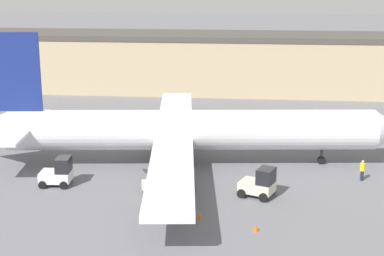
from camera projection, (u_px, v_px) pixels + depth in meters
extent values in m
plane|color=slate|center=(192.00, 164.00, 52.60)|extent=(400.00, 400.00, 0.00)
cube|color=tan|center=(185.00, 64.00, 84.64)|extent=(93.88, 10.82, 7.55)
cube|color=#47423D|center=(185.00, 36.00, 83.58)|extent=(93.88, 11.04, 0.70)
cylinder|color=white|center=(192.00, 130.00, 51.78)|extent=(32.43, 7.01, 3.54)
cube|color=white|center=(176.00, 111.00, 61.51)|extent=(5.06, 16.56, 0.50)
cube|color=white|center=(171.00, 174.00, 42.34)|extent=(5.06, 16.56, 0.50)
cylinder|color=#939399|center=(175.00, 130.00, 59.51)|extent=(3.66, 2.34, 1.97)
cylinder|color=#939399|center=(172.00, 181.00, 45.06)|extent=(3.66, 2.34, 1.97)
cube|color=navy|center=(12.00, 72.00, 50.32)|extent=(4.78, 0.87, 6.81)
cube|color=white|center=(28.00, 116.00, 55.33)|extent=(3.63, 4.57, 0.24)
cube|color=white|center=(3.00, 139.00, 47.79)|extent=(3.63, 4.57, 0.24)
cylinder|color=#38383D|center=(322.00, 156.00, 52.52)|extent=(0.28, 0.28, 1.41)
cylinder|color=black|center=(321.00, 160.00, 52.61)|extent=(0.73, 0.42, 0.70)
cylinder|color=#38383D|center=(173.00, 165.00, 50.18)|extent=(0.28, 0.28, 1.41)
cylinder|color=black|center=(173.00, 168.00, 50.24)|extent=(0.93, 0.45, 0.90)
cylinder|color=#38383D|center=(174.00, 149.00, 54.63)|extent=(0.28, 0.28, 1.41)
cylinder|color=black|center=(174.00, 152.00, 54.69)|extent=(0.93, 0.45, 0.90)
cylinder|color=#1E2338|center=(362.00, 176.00, 48.40)|extent=(0.28, 0.28, 0.84)
cylinder|color=yellow|center=(363.00, 167.00, 48.21)|extent=(0.39, 0.39, 0.67)
sphere|color=tan|center=(363.00, 162.00, 48.09)|extent=(0.25, 0.25, 0.25)
cube|color=beige|center=(257.00, 187.00, 44.96)|extent=(3.01, 2.59, 0.82)
cube|color=black|center=(266.00, 176.00, 44.39)|extent=(1.63, 1.90, 1.17)
cylinder|color=black|center=(264.00, 197.00, 43.91)|extent=(0.75, 0.51, 0.69)
cylinder|color=black|center=(272.00, 190.00, 45.44)|extent=(0.75, 0.51, 0.69)
cylinder|color=black|center=(242.00, 194.00, 44.69)|extent=(0.75, 0.51, 0.69)
cylinder|color=black|center=(250.00, 186.00, 46.22)|extent=(0.75, 0.51, 0.69)
cube|color=beige|center=(165.00, 186.00, 45.03)|extent=(3.64, 2.99, 0.79)
cube|color=black|center=(176.00, 172.00, 45.10)|extent=(1.96, 2.02, 1.13)
cube|color=#333333|center=(157.00, 174.00, 44.57)|extent=(2.33, 1.98, 0.77)
cylinder|color=black|center=(182.00, 192.00, 44.75)|extent=(0.88, 0.63, 0.84)
cylinder|color=black|center=(175.00, 185.00, 46.30)|extent=(0.88, 0.63, 0.84)
cylinder|color=black|center=(154.00, 196.00, 43.96)|extent=(0.88, 0.63, 0.84)
cylinder|color=black|center=(148.00, 189.00, 45.51)|extent=(0.88, 0.63, 0.84)
cube|color=silver|center=(56.00, 176.00, 47.30)|extent=(2.52, 1.88, 0.83)
cube|color=black|center=(63.00, 165.00, 47.01)|extent=(1.15, 1.63, 1.19)
cylinder|color=black|center=(64.00, 185.00, 46.52)|extent=(0.65, 0.31, 0.64)
cylinder|color=black|center=(69.00, 178.00, 48.21)|extent=(0.65, 0.31, 0.64)
cylinder|color=black|center=(42.00, 185.00, 46.60)|extent=(0.65, 0.31, 0.64)
cylinder|color=black|center=(49.00, 177.00, 48.30)|extent=(0.65, 0.31, 0.64)
cone|color=#EF590F|center=(256.00, 228.00, 38.91)|extent=(0.36, 0.36, 0.55)
cone|color=#EF590F|center=(200.00, 215.00, 40.96)|extent=(0.36, 0.36, 0.55)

